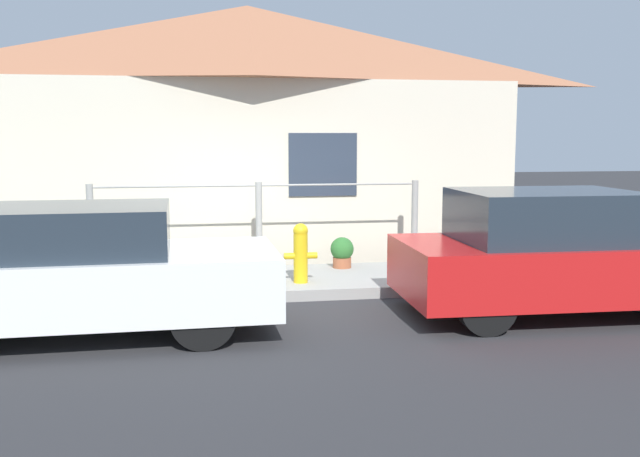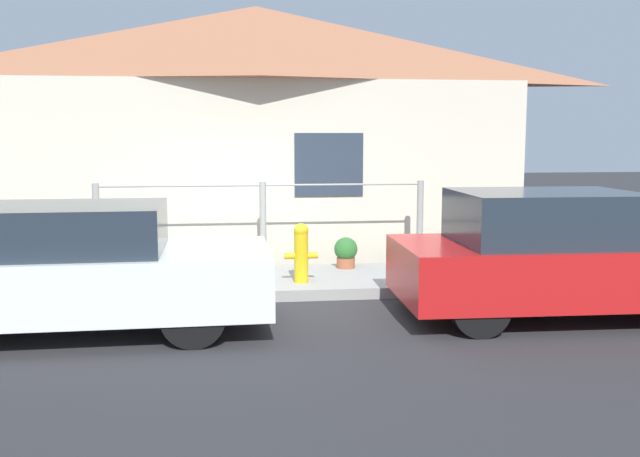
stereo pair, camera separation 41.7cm
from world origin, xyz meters
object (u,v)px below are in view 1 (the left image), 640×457
object	(u,v)px
potted_plant_near_hydrant	(342,252)
fire_hydrant	(301,252)
car_right	(552,254)
car_left	(67,271)

from	to	relation	value
potted_plant_near_hydrant	fire_hydrant	bearing A→B (deg)	-128.45
car_right	car_left	bearing A→B (deg)	-178.40
fire_hydrant	potted_plant_near_hydrant	distance (m)	1.24
fire_hydrant	car_right	bearing A→B (deg)	-30.54
car_left	fire_hydrant	distance (m)	3.17
car_right	fire_hydrant	distance (m)	3.21
fire_hydrant	potted_plant_near_hydrant	size ratio (longest dim) A/B	1.75
car_right	potted_plant_near_hydrant	bearing A→B (deg)	129.15
car_left	car_right	world-z (taller)	car_right
car_left	potted_plant_near_hydrant	world-z (taller)	car_left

